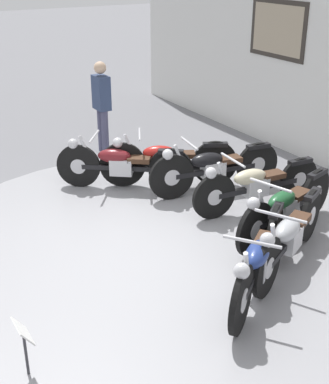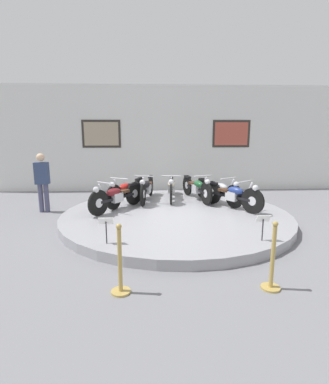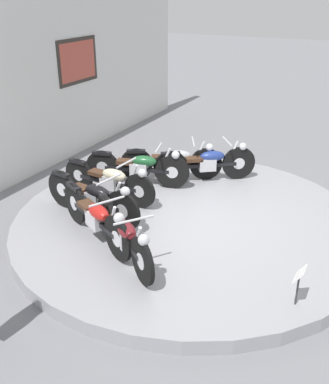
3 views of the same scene
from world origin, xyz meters
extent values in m
plane|color=slate|center=(0.00, 0.00, 0.00)|extent=(60.00, 60.00, 0.00)
cylinder|color=#99999E|center=(0.00, 0.00, 0.10)|extent=(5.75, 5.75, 0.20)
cube|color=silver|center=(0.00, 3.97, 1.93)|extent=(14.00, 0.20, 3.86)
cube|color=#2D2823|center=(-2.40, 3.86, 2.12)|extent=(1.40, 0.02, 1.00)
cube|color=tan|center=(-2.40, 3.85, 2.12)|extent=(1.24, 0.02, 0.84)
cube|color=#2D2823|center=(2.40, 3.86, 2.12)|extent=(1.40, 0.02, 1.00)
cube|color=#B24C3D|center=(2.40, 3.85, 2.12)|extent=(1.24, 0.02, 0.84)
cylinder|color=black|center=(-1.91, -0.20, 0.52)|extent=(0.43, 0.55, 0.64)
cylinder|color=silver|center=(-1.91, -0.20, 0.52)|extent=(0.19, 0.22, 0.23)
cylinder|color=black|center=(-1.10, 0.87, 0.52)|extent=(0.43, 0.55, 0.64)
cylinder|color=silver|center=(-1.10, 0.87, 0.52)|extent=(0.19, 0.22, 0.23)
cube|color=black|center=(-1.50, 0.33, 0.52)|extent=(0.81, 1.03, 0.07)
cube|color=silver|center=(-1.53, 0.30, 0.54)|extent=(0.35, 0.38, 0.24)
ellipsoid|color=maroon|center=(-1.59, 0.22, 0.70)|extent=(0.47, 0.52, 0.20)
cube|color=#472D1E|center=(-1.37, 0.51, 0.66)|extent=(0.35, 0.38, 0.07)
cube|color=black|center=(-1.10, 0.87, 0.80)|extent=(0.30, 0.35, 0.06)
cylinder|color=silver|center=(-1.82, -0.09, 0.72)|extent=(0.19, 0.23, 0.54)
cylinder|color=silver|center=(-1.76, 0.00, 0.98)|extent=(0.45, 0.35, 0.03)
sphere|color=silver|center=(-1.95, -0.25, 0.86)|extent=(0.15, 0.15, 0.15)
cylinder|color=black|center=(-1.60, 0.36, 0.54)|extent=(0.36, 0.62, 0.67)
cylinder|color=silver|center=(-1.60, 0.36, 0.54)|extent=(0.17, 0.24, 0.23)
cylinder|color=black|center=(-0.97, 1.55, 0.54)|extent=(0.36, 0.62, 0.67)
cylinder|color=silver|center=(-0.97, 1.55, 0.54)|extent=(0.17, 0.24, 0.23)
cube|color=black|center=(-1.28, 0.95, 0.54)|extent=(0.64, 1.13, 0.07)
cube|color=silver|center=(-1.30, 0.92, 0.56)|extent=(0.33, 0.38, 0.24)
ellipsoid|color=red|center=(-1.35, 0.83, 0.72)|extent=(0.42, 0.53, 0.20)
cube|color=#472D1E|center=(-1.18, 1.15, 0.68)|extent=(0.33, 0.38, 0.07)
cube|color=black|center=(-0.97, 1.55, 0.82)|extent=(0.26, 0.37, 0.06)
cylinder|color=silver|center=(-1.53, 0.49, 0.74)|extent=(0.16, 0.24, 0.54)
cylinder|color=silver|center=(-1.48, 0.58, 1.00)|extent=(0.49, 0.28, 0.03)
sphere|color=silver|center=(-1.63, 0.30, 0.88)|extent=(0.15, 0.15, 0.15)
cylinder|color=black|center=(-0.85, 0.74, 0.53)|extent=(0.16, 0.66, 0.66)
cylinder|color=silver|center=(-0.85, 0.74, 0.53)|extent=(0.10, 0.24, 0.23)
cylinder|color=black|center=(-0.63, 2.07, 0.53)|extent=(0.16, 0.66, 0.66)
cylinder|color=silver|center=(-0.63, 2.07, 0.53)|extent=(0.10, 0.24, 0.23)
cube|color=black|center=(-0.74, 1.40, 0.53)|extent=(0.27, 1.24, 0.07)
cube|color=silver|center=(-0.74, 1.36, 0.55)|extent=(0.25, 0.35, 0.24)
ellipsoid|color=black|center=(-0.76, 1.26, 0.71)|extent=(0.30, 0.51, 0.20)
cube|color=#472D1E|center=(-0.70, 1.62, 0.67)|extent=(0.25, 0.35, 0.07)
cube|color=black|center=(-0.63, 2.07, 0.81)|extent=(0.16, 0.37, 0.06)
cylinder|color=silver|center=(-0.82, 0.88, 0.73)|extent=(0.08, 0.25, 0.54)
cylinder|color=silver|center=(-0.80, 0.99, 0.99)|extent=(0.54, 0.12, 0.03)
sphere|color=silver|center=(-0.86, 0.68, 0.87)|extent=(0.15, 0.15, 0.15)
cylinder|color=black|center=(-0.06, 0.89, 0.51)|extent=(0.11, 0.61, 0.61)
cylinder|color=silver|center=(-0.06, 0.89, 0.51)|extent=(0.08, 0.22, 0.21)
cylinder|color=black|center=(0.06, 2.24, 0.51)|extent=(0.11, 0.61, 0.61)
cylinder|color=silver|center=(0.06, 2.24, 0.51)|extent=(0.08, 0.22, 0.21)
cube|color=black|center=(0.00, 1.57, 0.51)|extent=(0.18, 1.24, 0.07)
cube|color=silver|center=(0.00, 1.53, 0.53)|extent=(0.23, 0.34, 0.24)
ellipsoid|color=beige|center=(-0.01, 1.43, 0.69)|extent=(0.26, 0.50, 0.20)
cube|color=#472D1E|center=(0.02, 1.78, 0.65)|extent=(0.23, 0.34, 0.07)
cube|color=black|center=(0.06, 2.24, 0.77)|extent=(0.13, 0.37, 0.06)
cylinder|color=silver|center=(-0.04, 1.04, 0.71)|extent=(0.07, 0.25, 0.54)
cylinder|color=silver|center=(-0.04, 1.15, 0.97)|extent=(0.54, 0.08, 0.03)
sphere|color=silver|center=(-0.06, 0.83, 0.85)|extent=(0.15, 0.15, 0.15)
cylinder|color=black|center=(0.92, 0.75, 0.53)|extent=(0.23, 0.64, 0.65)
cylinder|color=silver|center=(0.92, 0.75, 0.53)|extent=(0.12, 0.24, 0.23)
cylinder|color=black|center=(0.55, 2.05, 0.53)|extent=(0.23, 0.64, 0.65)
cylinder|color=silver|center=(0.55, 2.05, 0.53)|extent=(0.12, 0.24, 0.23)
cube|color=black|center=(0.74, 1.40, 0.53)|extent=(0.40, 1.21, 0.07)
cube|color=silver|center=(0.75, 1.36, 0.55)|extent=(0.28, 0.36, 0.24)
ellipsoid|color=#1E562D|center=(0.77, 1.27, 0.71)|extent=(0.34, 0.52, 0.20)
cube|color=#472D1E|center=(0.68, 1.61, 0.67)|extent=(0.28, 0.36, 0.07)
cube|color=black|center=(0.55, 2.05, 0.80)|extent=(0.19, 0.37, 0.06)
cylinder|color=silver|center=(0.88, 0.90, 0.73)|extent=(0.11, 0.25, 0.54)
cylinder|color=silver|center=(0.85, 1.00, 0.99)|extent=(0.53, 0.18, 0.03)
sphere|color=silver|center=(0.94, 0.69, 0.87)|extent=(0.15, 0.15, 0.15)
cylinder|color=black|center=(1.60, 0.35, 0.52)|extent=(0.34, 0.59, 0.63)
cylinder|color=silver|center=(1.60, 0.35, 0.52)|extent=(0.16, 0.23, 0.22)
cylinder|color=black|center=(0.97, 1.55, 0.52)|extent=(0.34, 0.59, 0.63)
cylinder|color=silver|center=(0.97, 1.55, 0.52)|extent=(0.16, 0.23, 0.22)
cube|color=black|center=(1.28, 0.95, 0.52)|extent=(0.64, 1.13, 0.07)
cube|color=silver|center=(1.30, 0.92, 0.54)|extent=(0.33, 0.38, 0.24)
ellipsoid|color=#B2B5BA|center=(1.35, 0.83, 0.70)|extent=(0.42, 0.53, 0.20)
cube|color=#472D1E|center=(1.18, 1.15, 0.66)|extent=(0.33, 0.38, 0.07)
cube|color=black|center=(0.97, 1.55, 0.79)|extent=(0.26, 0.37, 0.06)
cylinder|color=silver|center=(1.53, 0.49, 0.72)|extent=(0.15, 0.24, 0.54)
cylinder|color=silver|center=(1.48, 0.58, 0.98)|extent=(0.49, 0.28, 0.03)
sphere|color=silver|center=(1.62, 0.30, 0.86)|extent=(0.15, 0.15, 0.15)
cylinder|color=black|center=(1.90, -0.21, 0.53)|extent=(0.43, 0.56, 0.65)
cylinder|color=silver|center=(1.90, -0.21, 0.53)|extent=(0.19, 0.22, 0.23)
cylinder|color=black|center=(1.10, 0.88, 0.53)|extent=(0.43, 0.56, 0.65)
cylinder|color=silver|center=(1.10, 0.88, 0.53)|extent=(0.19, 0.22, 0.23)
cube|color=black|center=(1.50, 0.33, 0.53)|extent=(0.79, 1.04, 0.07)
cube|color=silver|center=(1.53, 0.30, 0.55)|extent=(0.35, 0.38, 0.24)
ellipsoid|color=navy|center=(1.59, 0.22, 0.71)|extent=(0.46, 0.52, 0.20)
cube|color=#472D1E|center=(1.37, 0.51, 0.67)|extent=(0.35, 0.38, 0.07)
cube|color=black|center=(1.10, 0.88, 0.81)|extent=(0.29, 0.35, 0.06)
cylinder|color=silver|center=(1.81, -0.09, 0.73)|extent=(0.18, 0.23, 0.54)
cylinder|color=silver|center=(1.75, 0.00, 0.99)|extent=(0.45, 0.35, 0.03)
sphere|color=silver|center=(1.94, -0.26, 0.87)|extent=(0.15, 0.15, 0.15)
cylinder|color=#333338|center=(-1.47, -2.05, 0.41)|extent=(0.02, 0.02, 0.42)
cube|color=white|center=(-1.47, -2.05, 0.64)|extent=(0.26, 0.11, 0.15)
cylinder|color=#333338|center=(1.47, -2.05, 0.41)|extent=(0.02, 0.02, 0.42)
cube|color=white|center=(1.47, -2.05, 0.64)|extent=(0.26, 0.11, 0.15)
cylinder|color=#4C4C6B|center=(-3.70, 0.97, 0.40)|extent=(0.13, 0.13, 0.80)
cylinder|color=#4C4C6B|center=(-3.54, 0.97, 0.40)|extent=(0.13, 0.13, 0.80)
cube|color=navy|center=(-3.62, 0.97, 1.10)|extent=(0.36, 0.22, 0.60)
sphere|color=beige|center=(-3.62, 0.97, 1.54)|extent=(0.22, 0.22, 0.22)
cylinder|color=tan|center=(-1.09, -3.44, 0.01)|extent=(0.28, 0.28, 0.03)
cylinder|color=tan|center=(-1.09, -3.44, 0.47)|extent=(0.06, 0.06, 0.95)
sphere|color=tan|center=(-1.09, -3.44, 0.98)|extent=(0.08, 0.08, 0.08)
cylinder|color=tan|center=(1.09, -3.44, 0.01)|extent=(0.28, 0.28, 0.03)
cylinder|color=tan|center=(1.09, -3.44, 0.47)|extent=(0.06, 0.06, 0.95)
sphere|color=tan|center=(1.09, -3.44, 0.98)|extent=(0.08, 0.08, 0.08)
camera|label=1|loc=(4.96, -2.82, 3.38)|focal=50.00mm
camera|label=2|loc=(-0.66, -7.34, 2.27)|focal=28.00mm
camera|label=3|loc=(-6.04, -2.60, 3.68)|focal=42.00mm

